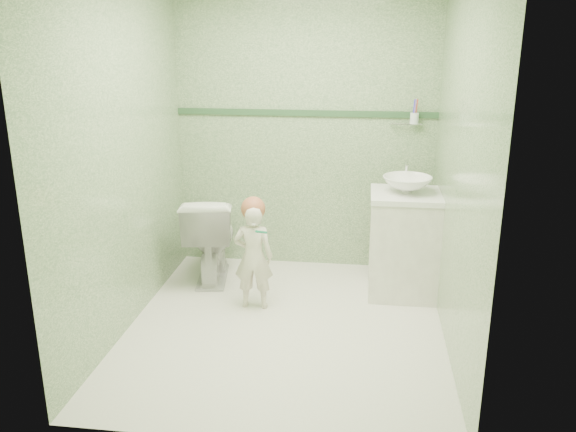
# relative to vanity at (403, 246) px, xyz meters

# --- Properties ---
(ground) EXTENTS (2.50, 2.50, 0.00)m
(ground) POSITION_rel_vanity_xyz_m (-0.84, -0.70, -0.40)
(ground) COLOR silver
(ground) RESTS_ON ground
(room_shell) EXTENTS (2.50, 2.54, 2.40)m
(room_shell) POSITION_rel_vanity_xyz_m (-0.84, -0.70, 0.80)
(room_shell) COLOR gray
(room_shell) RESTS_ON ground
(trim_stripe) EXTENTS (2.20, 0.02, 0.05)m
(trim_stripe) POSITION_rel_vanity_xyz_m (-0.84, 0.54, 0.95)
(trim_stripe) COLOR #2E5231
(trim_stripe) RESTS_ON room_shell
(vanity) EXTENTS (0.52, 0.50, 0.80)m
(vanity) POSITION_rel_vanity_xyz_m (0.00, 0.00, 0.00)
(vanity) COLOR beige
(vanity) RESTS_ON ground
(counter) EXTENTS (0.54, 0.52, 0.04)m
(counter) POSITION_rel_vanity_xyz_m (0.00, 0.00, 0.41)
(counter) COLOR white
(counter) RESTS_ON vanity
(basin) EXTENTS (0.37, 0.37, 0.13)m
(basin) POSITION_rel_vanity_xyz_m (0.00, 0.00, 0.49)
(basin) COLOR white
(basin) RESTS_ON counter
(faucet) EXTENTS (0.03, 0.13, 0.18)m
(faucet) POSITION_rel_vanity_xyz_m (0.00, 0.19, 0.57)
(faucet) COLOR silver
(faucet) RESTS_ON counter
(cup_holder) EXTENTS (0.26, 0.07, 0.21)m
(cup_holder) POSITION_rel_vanity_xyz_m (0.05, 0.48, 0.93)
(cup_holder) COLOR silver
(cup_holder) RESTS_ON room_shell
(toilet) EXTENTS (0.51, 0.77, 0.73)m
(toilet) POSITION_rel_vanity_xyz_m (-1.58, 0.10, -0.03)
(toilet) COLOR white
(toilet) RESTS_ON ground
(toddler) EXTENTS (0.30, 0.21, 0.81)m
(toddler) POSITION_rel_vanity_xyz_m (-1.12, -0.40, 0.00)
(toddler) COLOR silver
(toddler) RESTS_ON ground
(hair_cap) EXTENTS (0.18, 0.18, 0.18)m
(hair_cap) POSITION_rel_vanity_xyz_m (-1.12, -0.37, 0.37)
(hair_cap) COLOR #A85D3E
(hair_cap) RESTS_ON toddler
(teal_toothbrush) EXTENTS (0.11, 0.13, 0.08)m
(teal_toothbrush) POSITION_rel_vanity_xyz_m (-1.04, -0.52, 0.25)
(teal_toothbrush) COLOR #158057
(teal_toothbrush) RESTS_ON toddler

